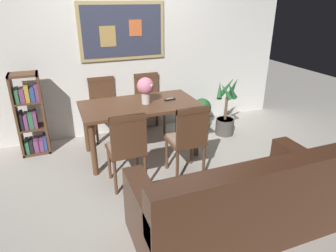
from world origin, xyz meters
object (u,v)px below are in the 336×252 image
at_px(dining_chair_near_right, 188,136).
at_px(tv_remote, 170,99).
at_px(dining_chair_far_left, 104,103).
at_px(bookshelf, 31,116).
at_px(leather_couch, 235,205).
at_px(flower_vase, 146,88).
at_px(potted_palm, 226,115).
at_px(dining_chair_near_left, 127,145).
at_px(dining_table, 140,111).
at_px(dining_chair_far_right, 148,98).
at_px(potted_ivy, 202,112).

distance_m(dining_chair_near_right, tv_remote, 0.78).
relative_size(dining_chair_far_left, bookshelf, 0.82).
height_order(leather_couch, flower_vase, flower_vase).
bearing_deg(potted_palm, tv_remote, -171.85).
bearing_deg(dining_chair_near_left, tv_remote, 42.57).
distance_m(dining_chair_far_left, flower_vase, 0.97).
relative_size(dining_chair_far_left, dining_chair_near_left, 1.00).
bearing_deg(dining_chair_near_right, dining_table, 114.53).
distance_m(dining_table, dining_chair_far_right, 0.82).
relative_size(dining_table, leather_couch, 0.84).
relative_size(dining_chair_far_left, potted_palm, 0.98).
relative_size(leather_couch, bookshelf, 1.61).
height_order(dining_chair_near_right, potted_palm, potted_palm).
height_order(dining_chair_far_right, leather_couch, dining_chair_far_right).
distance_m(dining_chair_far_left, dining_chair_near_left, 1.47).
bearing_deg(dining_chair_far_right, dining_chair_near_left, -116.07).
distance_m(bookshelf, potted_palm, 2.80).
distance_m(dining_chair_far_left, leather_couch, 2.63).
xyz_separation_m(bookshelf, flower_vase, (1.44, -0.59, 0.41)).
relative_size(leather_couch, tv_remote, 11.21).
bearing_deg(dining_chair_far_right, potted_ivy, -12.83).
bearing_deg(bookshelf, leather_couch, -54.12).
distance_m(dining_chair_near_left, dining_chair_far_right, 1.62).
bearing_deg(bookshelf, dining_chair_far_right, 5.47).
xyz_separation_m(dining_table, dining_chair_far_right, (0.35, 0.73, -0.09)).
xyz_separation_m(dining_chair_far_right, potted_palm, (1.05, -0.60, -0.22)).
height_order(potted_palm, flower_vase, flower_vase).
bearing_deg(dining_chair_far_right, dining_table, -115.63).
relative_size(dining_table, dining_chair_far_right, 1.67).
bearing_deg(potted_ivy, dining_chair_near_right, -123.43).
relative_size(dining_table, potted_palm, 1.64).
height_order(dining_chair_near_left, flower_vase, flower_vase).
bearing_deg(flower_vase, potted_palm, 6.58).
height_order(dining_chair_near_right, flower_vase, flower_vase).
bearing_deg(potted_palm, leather_couch, -119.06).
height_order(potted_palm, tv_remote, potted_palm).
distance_m(dining_chair_near_right, bookshelf, 2.16).
relative_size(dining_chair_near_right, potted_palm, 0.98).
relative_size(leather_couch, potted_palm, 1.94).
bearing_deg(potted_ivy, dining_table, -156.02).
bearing_deg(tv_remote, dining_table, 178.74).
bearing_deg(dining_chair_near_right, tv_remote, 84.71).
xyz_separation_m(dining_chair_near_left, leather_couch, (0.70, -1.06, -0.23)).
bearing_deg(dining_chair_far_right, bookshelf, -174.53).
height_order(leather_couch, bookshelf, bookshelf).
bearing_deg(potted_ivy, potted_palm, -63.74).
bearing_deg(dining_chair_near_left, leather_couch, -56.33).
bearing_deg(potted_ivy, dining_chair_far_right, 167.17).
xyz_separation_m(dining_chair_far_left, potted_ivy, (1.56, -0.21, -0.28)).
bearing_deg(dining_chair_near_left, flower_vase, 57.95).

